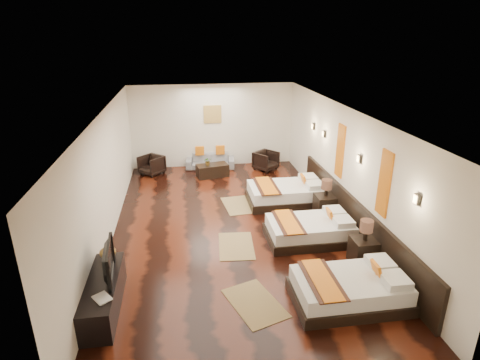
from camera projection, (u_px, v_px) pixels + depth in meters
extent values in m
cube|color=black|center=(231.00, 227.00, 9.52)|extent=(5.50, 9.50, 0.01)
cube|color=white|center=(230.00, 111.00, 8.52)|extent=(5.50, 9.50, 0.01)
cube|color=silver|center=(213.00, 126.00, 13.41)|extent=(5.50, 0.01, 2.80)
cube|color=silver|center=(106.00, 179.00, 8.63)|extent=(0.01, 9.50, 2.80)
cube|color=silver|center=(345.00, 167.00, 9.40)|extent=(0.01, 9.50, 2.80)
cube|color=black|center=(353.00, 217.00, 9.00)|extent=(0.08, 6.60, 0.90)
cube|color=black|center=(348.00, 296.00, 6.88)|extent=(1.94, 1.20, 0.20)
cube|color=white|center=(350.00, 285.00, 6.79)|extent=(1.85, 1.11, 0.28)
cube|color=orange|center=(377.00, 270.00, 6.77)|extent=(0.14, 0.30, 0.30)
cube|color=#38190F|center=(322.00, 280.00, 6.67)|extent=(0.51, 1.22, 0.02)
cube|color=orange|center=(322.00, 279.00, 6.66)|extent=(0.35, 1.22, 0.02)
cube|color=black|center=(309.00, 236.00, 8.91)|extent=(1.91, 1.18, 0.20)
cube|color=white|center=(310.00, 226.00, 8.82)|extent=(1.82, 1.09, 0.27)
cube|color=orange|center=(330.00, 215.00, 8.80)|extent=(0.14, 0.29, 0.29)
cube|color=#38190F|center=(288.00, 222.00, 8.70)|extent=(0.50, 1.20, 0.02)
cube|color=orange|center=(288.00, 221.00, 8.70)|extent=(0.35, 1.20, 0.02)
cube|color=black|center=(285.00, 199.00, 10.83)|extent=(2.06, 1.28, 0.22)
cube|color=white|center=(286.00, 190.00, 10.74)|extent=(1.96, 1.18, 0.29)
cube|color=orange|center=(304.00, 180.00, 10.72)|extent=(0.15, 0.31, 0.32)
cube|color=#38190F|center=(267.00, 186.00, 10.61)|extent=(0.54, 1.30, 0.02)
cube|color=orange|center=(267.00, 185.00, 10.60)|extent=(0.37, 1.30, 0.02)
cube|color=black|center=(363.00, 251.00, 7.95)|extent=(0.49, 0.49, 0.54)
cylinder|color=black|center=(365.00, 235.00, 7.82)|extent=(0.09, 0.09, 0.22)
cylinder|color=#3F2619|center=(367.00, 226.00, 7.75)|extent=(0.26, 0.26, 0.24)
cube|color=black|center=(325.00, 206.00, 10.01)|extent=(0.50, 0.50, 0.55)
cylinder|color=black|center=(326.00, 192.00, 9.87)|extent=(0.09, 0.09, 0.22)
cylinder|color=#3F2619|center=(327.00, 184.00, 9.80)|extent=(0.26, 0.26, 0.24)
cube|color=olive|center=(255.00, 303.00, 6.85)|extent=(1.10, 1.38, 0.01)
cube|color=olive|center=(236.00, 246.00, 8.67)|extent=(0.85, 1.26, 0.01)
cube|color=olive|center=(239.00, 205.00, 10.68)|extent=(0.87, 1.27, 0.01)
cube|color=black|center=(104.00, 295.00, 6.64)|extent=(0.50, 1.80, 0.55)
imported|color=black|center=(104.00, 262.00, 6.57)|extent=(0.21, 1.00, 0.57)
imported|color=black|center=(95.00, 302.00, 6.02)|extent=(0.35, 0.37, 0.03)
imported|color=brown|center=(108.00, 251.00, 7.15)|extent=(0.34, 0.34, 0.31)
imported|color=gray|center=(210.00, 161.00, 13.52)|extent=(1.69, 0.81, 0.48)
imported|color=black|center=(152.00, 165.00, 12.90)|extent=(0.96, 0.96, 0.62)
imported|color=black|center=(266.00, 161.00, 13.32)|extent=(0.97, 0.97, 0.63)
cube|color=black|center=(212.00, 170.00, 12.75)|extent=(1.08, 0.70, 0.40)
imported|color=#1F561C|center=(208.00, 161.00, 12.57)|extent=(0.26, 0.23, 0.27)
cube|color=#D86014|center=(384.00, 184.00, 7.54)|extent=(0.04, 0.40, 1.30)
cube|color=#D86014|center=(340.00, 151.00, 9.57)|extent=(0.04, 0.40, 1.30)
cube|color=black|center=(417.00, 199.00, 6.47)|extent=(0.06, 0.12, 0.18)
cube|color=#FFD18C|center=(415.00, 199.00, 6.46)|extent=(0.02, 0.10, 0.14)
cube|color=black|center=(359.00, 159.00, 8.50)|extent=(0.06, 0.12, 0.18)
cube|color=#FFD18C|center=(358.00, 159.00, 8.49)|extent=(0.02, 0.10, 0.14)
cube|color=black|center=(324.00, 134.00, 10.53)|extent=(0.06, 0.12, 0.18)
cube|color=#FFD18C|center=(323.00, 134.00, 10.53)|extent=(0.02, 0.10, 0.14)
cube|color=black|center=(313.00, 126.00, 11.36)|extent=(0.06, 0.12, 0.18)
cube|color=#FFD18C|center=(312.00, 126.00, 11.36)|extent=(0.02, 0.10, 0.14)
cube|color=#AD873F|center=(212.00, 114.00, 13.25)|extent=(0.60, 0.04, 0.60)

